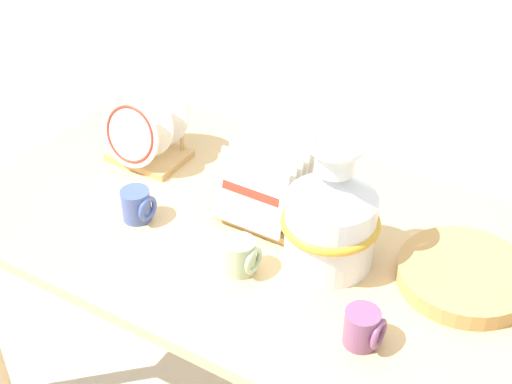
{
  "coord_description": "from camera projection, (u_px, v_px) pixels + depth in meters",
  "views": [
    {
      "loc": [
        0.76,
        -1.27,
        1.94
      ],
      "look_at": [
        0.0,
        0.0,
        0.87
      ],
      "focal_mm": 50.0,
      "sensor_mm": 36.0,
      "label": 1
    }
  ],
  "objects": [
    {
      "name": "wicker_charger_stack",
      "position": [
        464.0,
        275.0,
        1.7
      ],
      "size": [
        0.32,
        0.32,
        0.04
      ],
      "color": "tan",
      "rests_on": "display_table"
    },
    {
      "name": "display_table",
      "position": [
        256.0,
        247.0,
        1.94
      ],
      "size": [
        1.56,
        0.9,
        0.76
      ],
      "color": "tan",
      "rests_on": "ground_plane"
    },
    {
      "name": "ceramic_vase",
      "position": [
        331.0,
        214.0,
        1.7
      ],
      "size": [
        0.24,
        0.24,
        0.35
      ],
      "color": "silver",
      "rests_on": "display_table"
    },
    {
      "name": "dish_rack_square_plates",
      "position": [
        265.0,
        192.0,
        1.88
      ],
      "size": [
        0.22,
        0.2,
        0.22
      ],
      "color": "tan",
      "rests_on": "display_table"
    },
    {
      "name": "mug_plum_glaze",
      "position": [
        363.0,
        328.0,
        1.54
      ],
      "size": [
        0.09,
        0.08,
        0.09
      ],
      "color": "#7A4770",
      "rests_on": "display_table"
    },
    {
      "name": "mug_sage_glaze",
      "position": [
        241.0,
        256.0,
        1.73
      ],
      "size": [
        0.09,
        0.08,
        0.09
      ],
      "color": "#9EB28E",
      "rests_on": "display_table"
    },
    {
      "name": "dish_rack_round_plates",
      "position": [
        145.0,
        139.0,
        2.11
      ],
      "size": [
        0.22,
        0.2,
        0.22
      ],
      "color": "tan",
      "rests_on": "display_table"
    },
    {
      "name": "mug_cobalt_glaze",
      "position": [
        137.0,
        205.0,
        1.89
      ],
      "size": [
        0.09,
        0.08,
        0.09
      ],
      "color": "#42569E",
      "rests_on": "display_table"
    }
  ]
}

